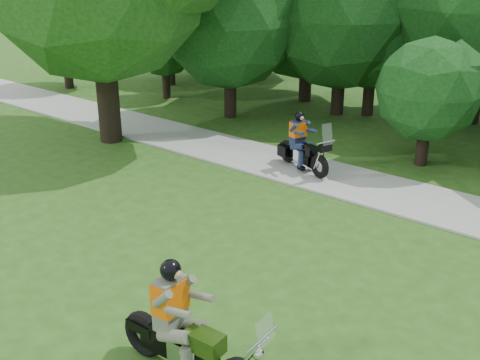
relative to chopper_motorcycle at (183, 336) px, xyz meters
The scene contains 3 objects.
walkway 8.13m from the chopper_motorcycle, 81.67° to the left, with size 60.00×2.20×0.06m, color #9A9A95.
chopper_motorcycle is the anchor object (origin of this frame).
touring_motorcycle 8.65m from the chopper_motorcycle, 112.15° to the left, with size 2.00×1.11×1.58m.
Camera 1 is at (3.85, -5.04, 5.92)m, focal length 45.00 mm.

